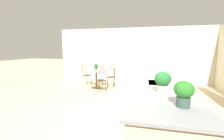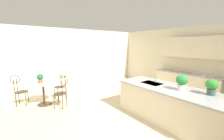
% 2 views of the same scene
% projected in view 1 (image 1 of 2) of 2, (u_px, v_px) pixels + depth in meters
% --- Properties ---
extents(ground_plane, '(40.00, 40.00, 0.00)m').
position_uv_depth(ground_plane, '(118.00, 122.00, 3.38)').
color(ground_plane, beige).
extents(wall_left_window, '(0.12, 7.80, 2.70)m').
position_uv_depth(wall_left_window, '(134.00, 56.00, 7.31)').
color(wall_left_window, beige).
rests_on(wall_left_window, ground).
extents(kitchen_island, '(2.80, 1.06, 0.92)m').
position_uv_depth(kitchen_island, '(159.00, 112.00, 2.84)').
color(kitchen_island, beige).
rests_on(kitchen_island, ground).
extents(bistro_table, '(0.80, 0.80, 0.74)m').
position_uv_depth(bistro_table, '(96.00, 78.00, 6.36)').
color(bistro_table, '#3D2D1E').
rests_on(bistro_table, ground).
extents(chair_near_window, '(0.49, 0.52, 1.04)m').
position_uv_depth(chair_near_window, '(86.00, 73.00, 6.87)').
color(chair_near_window, '#3D2D1E').
rests_on(chair_near_window, ground).
extents(chair_by_island, '(0.42, 0.50, 1.04)m').
position_uv_depth(chair_by_island, '(112.00, 75.00, 6.41)').
color(chair_by_island, '#3D2D1E').
rests_on(chair_by_island, ground).
extents(chair_toward_desk, '(0.54, 0.54, 1.04)m').
position_uv_depth(chair_toward_desk, '(101.00, 78.00, 5.68)').
color(chair_toward_desk, '#3D2D1E').
rests_on(chair_toward_desk, ground).
extents(sink_faucet, '(0.02, 0.02, 0.22)m').
position_uv_depth(sink_faucet, '(166.00, 78.00, 3.25)').
color(sink_faucet, '#B2B5BA').
rests_on(sink_faucet, kitchen_island).
extents(potted_plant_on_table, '(0.21, 0.21, 0.29)m').
position_uv_depth(potted_plant_on_table, '(96.00, 67.00, 6.43)').
color(potted_plant_on_table, '#9E603D').
rests_on(potted_plant_on_table, bistro_table).
extents(potted_plant_counter_far, '(0.25, 0.25, 0.35)m').
position_uv_depth(potted_plant_counter_far, '(184.00, 92.00, 1.88)').
color(potted_plant_counter_far, '#385147').
rests_on(potted_plant_counter_far, kitchen_island).
extents(potted_plant_counter_near, '(0.27, 0.27, 0.38)m').
position_uv_depth(potted_plant_counter_near, '(163.00, 81.00, 2.46)').
color(potted_plant_counter_near, beige).
rests_on(potted_plant_counter_near, kitchen_island).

